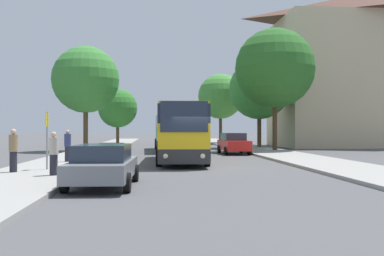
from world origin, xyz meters
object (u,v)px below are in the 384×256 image
pedestrian_walking_back (13,150)px  tree_right_far (221,96)px  bus_stop_sign (47,134)px  bus_front (182,132)px  tree_right_mid (259,89)px  parked_car_left_curb (103,165)px  tree_left_near (118,108)px  parked_car_right_near (234,143)px  tree_left_far (86,80)px  pedestrian_waiting_far (54,153)px  tree_right_near (275,68)px  pedestrian_waiting_near (68,146)px  bus_middle (172,131)px

pedestrian_walking_back → tree_right_far: 41.17m
pedestrian_walking_back → tree_right_far: tree_right_far is taller
bus_stop_sign → pedestrian_walking_back: size_ratio=1.42×
bus_front → tree_right_mid: 19.86m
parked_car_left_curb → tree_left_near: (-3.00, 41.77, 3.78)m
parked_car_right_near → tree_left_far: 14.18m
parked_car_left_curb → tree_right_mid: (11.95, 28.41, 5.10)m
pedestrian_walking_back → parked_car_right_near: bearing=-162.0°
tree_right_mid → pedestrian_waiting_far: bearing=-118.6°
tree_right_near → bus_stop_sign: bearing=-131.1°
tree_right_mid → parked_car_right_near: bearing=-113.8°
pedestrian_walking_back → tree_right_mid: size_ratio=0.20×
bus_front → parked_car_right_near: (4.42, 7.70, -0.91)m
pedestrian_waiting_near → pedestrian_walking_back: pedestrian_walking_back is taller
pedestrian_waiting_near → pedestrian_walking_back: 5.91m
parked_car_left_curb → pedestrian_walking_back: 5.69m
bus_middle → pedestrian_waiting_near: bearing=-114.7°
parked_car_left_curb → bus_front: bearing=75.9°
pedestrian_waiting_near → pedestrian_waiting_far: size_ratio=1.03×
parked_car_right_near → pedestrian_waiting_far: bearing=56.8°
pedestrian_walking_back → tree_left_near: bearing=-125.2°
pedestrian_waiting_near → tree_right_far: 35.41m
pedestrian_waiting_far → tree_right_far: (12.28, 39.72, 5.11)m
pedestrian_waiting_near → tree_right_near: tree_right_near is taller
bus_middle → pedestrian_waiting_near: bus_middle is taller
pedestrian_waiting_near → pedestrian_walking_back: size_ratio=0.97×
bus_front → pedestrian_waiting_near: 6.47m
pedestrian_waiting_near → tree_right_near: bearing=0.3°
pedestrian_waiting_far → parked_car_right_near: bearing=131.3°
pedestrian_waiting_near → tree_right_mid: 24.42m
parked_car_right_near → tree_right_mid: 11.71m
bus_front → parked_car_left_curb: (-3.26, -11.03, -1.00)m
pedestrian_waiting_near → tree_left_near: 32.22m
bus_stop_sign → parked_car_left_curb: bearing=-59.4°
tree_left_far → tree_right_far: size_ratio=1.01×
parked_car_right_near → tree_right_near: bearing=-142.3°
tree_right_mid → tree_right_far: tree_right_far is taller
pedestrian_walking_back → tree_right_far: bearing=-143.8°
tree_left_near → tree_right_near: size_ratio=0.66×
bus_front → tree_right_mid: bearing=65.6°
tree_left_far → bus_middle: bearing=0.9°
bus_stop_sign → tree_right_near: 23.21m
parked_car_left_curb → tree_right_far: size_ratio=0.54×
pedestrian_waiting_far → tree_right_far: bearing=145.4°
bus_stop_sign → tree_right_near: size_ratio=0.25×
parked_car_left_curb → tree_right_near: size_ratio=0.46×
pedestrian_waiting_near → tree_left_far: (-1.24, 14.43, 5.14)m
parked_car_left_curb → bus_stop_sign: (-3.04, 5.14, 0.98)m
tree_right_near → pedestrian_walking_back: bearing=-131.2°
parked_car_left_curb → parked_car_right_near: parked_car_right_near is taller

